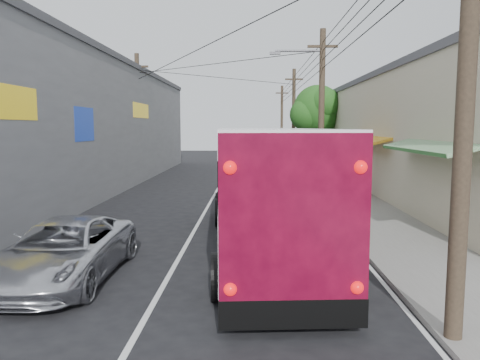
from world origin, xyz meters
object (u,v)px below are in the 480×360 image
object	(u,v)px
parked_car_far	(276,162)
pedestrian_near	(365,178)
jeepney	(64,251)
coach_bus	(262,186)
parked_suv	(291,184)
parked_car_mid	(281,170)
pedestrian_far	(322,180)

from	to	relation	value
parked_car_far	pedestrian_near	bearing A→B (deg)	-66.83
jeepney	pedestrian_near	distance (m)	15.95
coach_bus	parked_suv	bearing A→B (deg)	76.04
jeepney	parked_suv	world-z (taller)	parked_suv
coach_bus	parked_suv	size ratio (longest dim) A/B	2.35
parked_car_mid	pedestrian_far	bearing A→B (deg)	-76.26
coach_bus	parked_suv	distance (m)	9.10
jeepney	pedestrian_far	size ratio (longest dim) A/B	3.27
coach_bus	parked_car_mid	xyz separation A→B (m)	(1.58, 16.32, -1.01)
coach_bus	parked_car_far	bearing A→B (deg)	82.14
pedestrian_near	pedestrian_far	xyz separation A→B (m)	(-2.09, 0.08, -0.13)
parked_suv	jeepney	bearing A→B (deg)	-123.83
pedestrian_far	coach_bus	bearing A→B (deg)	105.53
jeepney	pedestrian_far	distance (m)	14.82
jeepney	parked_car_mid	bearing A→B (deg)	72.91
parked_car_mid	pedestrian_far	distance (m)	6.97
jeepney	pedestrian_near	size ratio (longest dim) A/B	2.78
parked_car_mid	parked_car_far	bearing A→B (deg)	90.46
parked_suv	parked_car_far	size ratio (longest dim) A/B	1.07
coach_bus	pedestrian_near	distance (m)	10.85
parked_suv	pedestrian_far	size ratio (longest dim) A/B	3.41
parked_car_mid	parked_suv	bearing A→B (deg)	-89.54
jeepney	parked_car_far	world-z (taller)	parked_car_far
pedestrian_far	jeepney	bearing A→B (deg)	92.46
parked_suv	pedestrian_far	distance (m)	1.73
pedestrian_near	parked_car_mid	bearing A→B (deg)	-43.12
coach_bus	pedestrian_near	world-z (taller)	coach_bus
jeepney	pedestrian_near	bearing A→B (deg)	52.39
jeepney	parked_suv	bearing A→B (deg)	63.36
jeepney	parked_suv	size ratio (longest dim) A/B	0.96
parked_suv	pedestrian_far	bearing A→B (deg)	14.88
pedestrian_far	parked_suv	bearing A→B (deg)	55.57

